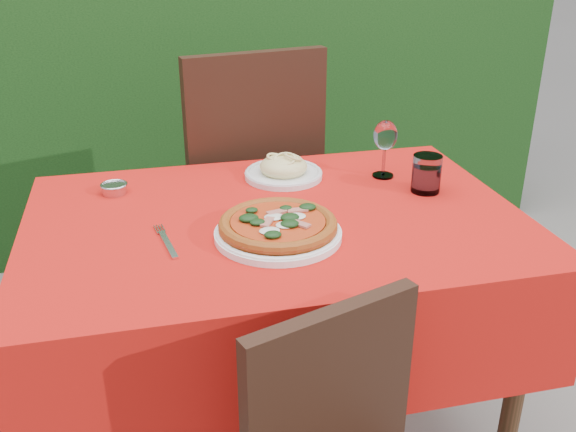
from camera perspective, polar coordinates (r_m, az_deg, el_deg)
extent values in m
cube|color=black|center=(3.09, -7.46, 12.68)|extent=(3.20, 0.55, 1.60)
cube|color=#422515|center=(1.65, -1.08, -0.88)|extent=(1.20, 0.80, 0.04)
cylinder|color=#422515|center=(1.77, 19.50, -14.60)|extent=(0.05, 0.05, 0.70)
cylinder|color=#422515|center=(2.11, -17.70, -7.51)|extent=(0.05, 0.05, 0.70)
cylinder|color=#422515|center=(2.26, 10.60, -4.33)|extent=(0.05, 0.05, 0.70)
cube|color=red|center=(1.71, -1.04, -4.86)|extent=(1.26, 0.86, 0.32)
cube|color=black|center=(1.25, 3.78, -16.09)|extent=(0.36, 0.15, 0.40)
cube|color=black|center=(2.42, -4.49, 2.32)|extent=(0.56, 0.56, 0.05)
cube|color=black|center=(2.13, -2.78, 7.40)|extent=(0.48, 0.13, 0.53)
cylinder|color=black|center=(2.77, -1.70, -0.69)|extent=(0.04, 0.04, 0.49)
cylinder|color=black|center=(2.66, -9.96, -2.19)|extent=(0.04, 0.04, 0.49)
cylinder|color=black|center=(2.43, 1.93, -4.50)|extent=(0.04, 0.04, 0.49)
cylinder|color=black|center=(2.31, -7.41, -6.45)|extent=(0.04, 0.04, 0.49)
cylinder|color=white|center=(1.52, -0.89, -1.63)|extent=(0.30, 0.30, 0.02)
cylinder|color=#BD5C1A|center=(1.52, -0.89, -1.00)|extent=(0.32, 0.32, 0.02)
cylinder|color=#AB0E0B|center=(1.51, -0.90, -0.53)|extent=(0.26, 0.26, 0.01)
cylinder|color=silver|center=(1.89, -0.40, 3.69)|extent=(0.23, 0.23, 0.02)
ellipsoid|color=#F6E599|center=(1.88, -0.40, 4.42)|extent=(0.15, 0.15, 0.06)
cylinder|color=silver|center=(1.81, 12.21, 3.70)|extent=(0.08, 0.08, 0.11)
cylinder|color=#A5CDE0|center=(1.82, 12.16, 3.23)|extent=(0.07, 0.07, 0.07)
cylinder|color=silver|center=(1.92, 8.43, 3.58)|extent=(0.06, 0.06, 0.01)
cylinder|color=silver|center=(1.90, 8.51, 4.89)|extent=(0.01, 0.01, 0.09)
ellipsoid|color=silver|center=(1.87, 8.66, 7.12)|extent=(0.07, 0.07, 0.09)
cube|color=silver|center=(1.51, -10.61, -2.50)|extent=(0.06, 0.20, 0.01)
cylinder|color=silver|center=(1.83, -15.18, 2.33)|extent=(0.07, 0.07, 0.03)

